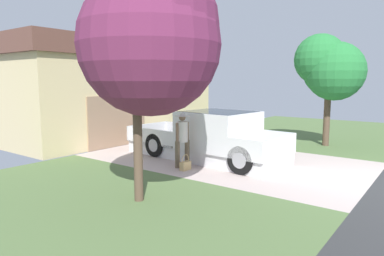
% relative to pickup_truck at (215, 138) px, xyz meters
% --- Properties ---
extents(pickup_truck, '(2.44, 5.73, 1.61)m').
position_rel_pickup_truck_xyz_m(pickup_truck, '(0.00, 0.00, 0.00)').
color(pickup_truck, silver).
rests_on(pickup_truck, ground).
extents(person_with_hat, '(0.51, 0.47, 1.66)m').
position_rel_pickup_truck_xyz_m(person_with_hat, '(-1.34, 0.29, 0.22)').
color(person_with_hat, brown).
rests_on(person_with_hat, ground).
extents(handbag, '(0.37, 0.16, 0.46)m').
position_rel_pickup_truck_xyz_m(handbag, '(-1.58, -0.00, -0.58)').
color(handbag, tan).
rests_on(handbag, ground).
extents(house_with_garage, '(9.99, 7.17, 4.24)m').
position_rel_pickup_truck_xyz_m(house_with_garage, '(1.39, 7.89, 1.42)').
color(house_with_garage, '#D1BD8A').
rests_on(house_with_garage, ground).
extents(front_yard_tree, '(2.98, 2.98, 5.08)m').
position_rel_pickup_truck_xyz_m(front_yard_tree, '(-3.96, -0.97, 2.76)').
color(front_yard_tree, brown).
rests_on(front_yard_tree, ground).
extents(neighbor_tree, '(2.49, 2.66, 4.39)m').
position_rel_pickup_truck_xyz_m(neighbor_tree, '(4.74, -2.14, 2.35)').
color(neighbor_tree, brown).
rests_on(neighbor_tree, ground).
extents(wheeled_trash_bin, '(0.60, 0.72, 1.06)m').
position_rel_pickup_truck_xyz_m(wheeled_trash_bin, '(3.93, 2.84, -0.15)').
color(wheeled_trash_bin, navy).
rests_on(wheeled_trash_bin, ground).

